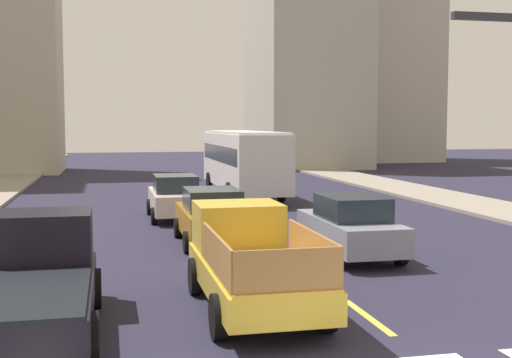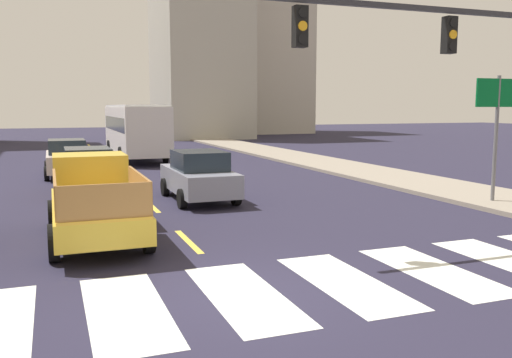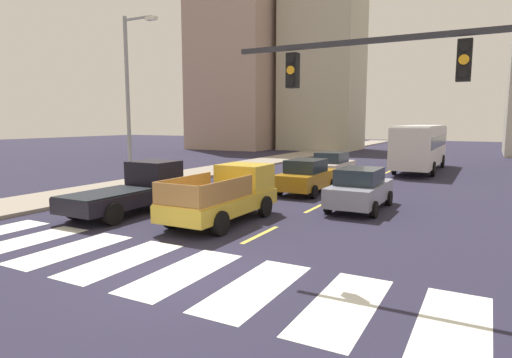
# 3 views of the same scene
# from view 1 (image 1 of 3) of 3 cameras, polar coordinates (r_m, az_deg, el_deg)

# --- Properties ---
(sidewalk_right) EXTENTS (3.64, 110.00, 0.15)m
(sidewalk_right) POSITION_cam_1_polar(r_m,az_deg,el_deg) (30.52, 19.32, -2.32)
(sidewalk_right) COLOR gray
(sidewalk_right) RESTS_ON ground
(lane_dash_0) EXTENTS (0.16, 2.40, 0.01)m
(lane_dash_0) POSITION_cam_1_polar(r_m,az_deg,el_deg) (13.18, 9.58, -11.58)
(lane_dash_0) COLOR gold
(lane_dash_0) RESTS_ON ground
(lane_dash_1) EXTENTS (0.16, 2.40, 0.01)m
(lane_dash_1) POSITION_cam_1_polar(r_m,az_deg,el_deg) (17.77, 3.46, -7.24)
(lane_dash_1) COLOR gold
(lane_dash_1) RESTS_ON ground
(lane_dash_2) EXTENTS (0.16, 2.40, 0.01)m
(lane_dash_2) POSITION_cam_1_polar(r_m,az_deg,el_deg) (22.54, -0.06, -4.67)
(lane_dash_2) COLOR gold
(lane_dash_2) RESTS_ON ground
(lane_dash_3) EXTENTS (0.16, 2.40, 0.01)m
(lane_dash_3) POSITION_cam_1_polar(r_m,az_deg,el_deg) (27.38, -2.32, -2.99)
(lane_dash_3) COLOR gold
(lane_dash_3) RESTS_ON ground
(lane_dash_4) EXTENTS (0.16, 2.40, 0.01)m
(lane_dash_4) POSITION_cam_1_polar(r_m,az_deg,el_deg) (32.28, -3.90, -1.82)
(lane_dash_4) COLOR gold
(lane_dash_4) RESTS_ON ground
(lane_dash_5) EXTENTS (0.16, 2.40, 0.01)m
(lane_dash_5) POSITION_cam_1_polar(r_m,az_deg,el_deg) (37.20, -5.06, -0.95)
(lane_dash_5) COLOR gold
(lane_dash_5) RESTS_ON ground
(lane_dash_6) EXTENTS (0.16, 2.40, 0.01)m
(lane_dash_6) POSITION_cam_1_polar(r_m,az_deg,el_deg) (42.14, -5.95, -0.29)
(lane_dash_6) COLOR gold
(lane_dash_6) RESTS_ON ground
(lane_dash_7) EXTENTS (0.16, 2.40, 0.01)m
(lane_dash_7) POSITION_cam_1_polar(r_m,az_deg,el_deg) (47.10, -6.65, 0.23)
(lane_dash_7) COLOR gold
(lane_dash_7) RESTS_ON ground
(pickup_stakebed) EXTENTS (2.18, 5.20, 1.96)m
(pickup_stakebed) POSITION_cam_1_polar(r_m,az_deg,el_deg) (13.57, -0.56, -6.97)
(pickup_stakebed) COLOR gold
(pickup_stakebed) RESTS_ON ground
(pickup_dark) EXTENTS (2.18, 5.20, 1.96)m
(pickup_dark) POSITION_cam_1_polar(r_m,az_deg,el_deg) (12.80, -18.17, -8.01)
(pickup_dark) COLOR black
(pickup_dark) RESTS_ON ground
(city_bus) EXTENTS (2.72, 10.80, 3.32)m
(city_bus) POSITION_cam_1_polar(r_m,az_deg,el_deg) (33.90, -1.13, 1.81)
(city_bus) COLOR silver
(city_bus) RESTS_ON ground
(sedan_near_left) EXTENTS (2.02, 4.40, 1.72)m
(sedan_near_left) POSITION_cam_1_polar(r_m,az_deg,el_deg) (18.66, 8.11, -4.03)
(sedan_near_left) COLOR gray
(sedan_near_left) RESTS_ON ground
(sedan_far) EXTENTS (2.02, 4.40, 1.72)m
(sedan_far) POSITION_cam_1_polar(r_m,az_deg,el_deg) (26.01, -6.97, -1.54)
(sedan_far) COLOR beige
(sedan_far) RESTS_ON ground
(sedan_near_right) EXTENTS (2.02, 4.40, 1.72)m
(sedan_near_right) POSITION_cam_1_polar(r_m,az_deg,el_deg) (20.47, -3.84, -3.22)
(sedan_near_right) COLOR #A76F15
(sedan_near_right) RESTS_ON ground
(block_mid_left) EXTENTS (11.39, 10.12, 22.89)m
(block_mid_left) POSITION_cam_1_polar(r_m,az_deg,el_deg) (68.63, 9.91, 11.17)
(block_mid_left) COLOR beige
(block_mid_left) RESTS_ON ground
(block_mid_right) EXTENTS (8.51, 11.61, 24.14)m
(block_mid_right) POSITION_cam_1_polar(r_m,az_deg,el_deg) (58.60, 4.28, 12.96)
(block_mid_right) COLOR #AFAB9D
(block_mid_right) RESTS_ON ground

